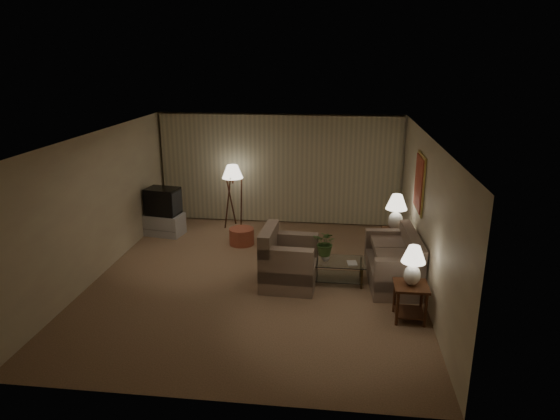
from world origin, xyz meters
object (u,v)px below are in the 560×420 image
Objects in this scene: side_table_far at (394,239)px; coffee_table at (333,268)px; crt_tv at (163,201)px; vase at (326,256)px; ottoman at (242,236)px; table_lamp_far at (396,209)px; floor_lamp at (233,195)px; side_table_near at (410,296)px; sofa at (392,263)px; table_lamp_near at (413,262)px; armchair at (289,263)px; tv_cabinet at (164,224)px.

side_table_far reaches higher than coffee_table.
crt_tv reaches higher than vase.
ottoman is (-3.28, 0.34, -0.22)m from side_table_far.
floor_lamp is at bearing 158.18° from table_lamp_far.
vase is (-1.38, 1.25, 0.08)m from side_table_near.
floor_lamp is 2.83× the size of ottoman.
vase is (1.91, -1.69, 0.31)m from ottoman.
table_lamp_far is (0.15, 1.25, 0.67)m from sofa.
vase is (-1.38, -1.35, -0.55)m from table_lamp_far.
table_lamp_near is at bearing 3.22° from sofa.
vase is (-1.23, -0.10, 0.12)m from sofa.
vase is at bearing -67.07° from armchair.
table_lamp_near reaches higher than side_table_near.
vase is (3.82, -2.11, -0.32)m from crt_tv.
sofa is at bearing -96.84° from side_table_far.
side_table_far is at bearing 170.04° from sofa.
armchair reaches higher than vase.
ottoman is 2.57m from vase.
side_table_far is 1.10× the size of ottoman.
crt_tv is (-5.20, 3.36, 0.40)m from side_table_near.
ottoman is at bearing 35.68° from armchair.
sofa is at bearing 4.66° from vase.
table_lamp_near reaches higher than tv_cabinet.
table_lamp_far is 0.64× the size of coffee_table.
vase is at bearing -41.58° from ottoman.
tv_cabinet is at bearing 171.73° from table_lamp_far.
crt_tv reaches higher than coffee_table.
side_table_near is (0.15, -1.35, 0.03)m from sofa.
table_lamp_far is at bearing 47.76° from coffee_table.
floor_lamp reaches higher than ottoman.
table_lamp_near is at bearing -23.26° from crt_tv.
side_table_far is at bearing -5.94° from ottoman.
crt_tv is at bearing 147.16° from table_lamp_near.
crt_tv is at bearing 152.08° from coffee_table.
tv_cabinet is at bearing 171.73° from side_table_far.
floor_lamp is at bearing 110.14° from ottoman.
side_table_far is at bearing 47.76° from coffee_table.
vase is (3.82, -2.11, 0.24)m from tv_cabinet.
vase reaches higher than ottoman.
table_lamp_far is at bearing 170.04° from sofa.
side_table_near is 2.68m from table_lamp_far.
armchair is 2.02× the size of ottoman.
floor_lamp is (-3.70, 1.48, 0.41)m from side_table_far.
vase is at bearing -88.45° from sofa.
crt_tv reaches higher than tv_cabinet.
tv_cabinet is (-5.20, 3.36, -0.16)m from side_table_near.
floor_lamp is 9.84× the size of vase.
tv_cabinet reaches higher than ottoman.
sofa is 1.42m from table_lamp_far.
table_lamp_near is (0.00, -2.60, 0.58)m from side_table_far.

